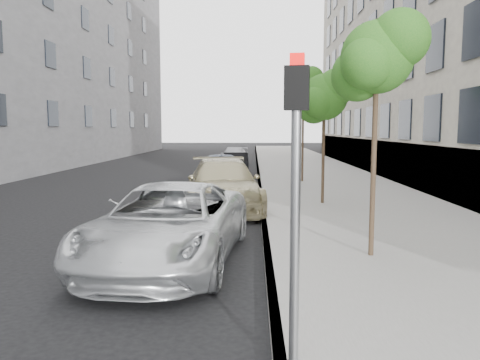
{
  "coord_description": "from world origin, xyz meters",
  "views": [
    {
      "loc": [
        0.88,
        -7.55,
        2.61
      ],
      "look_at": [
        0.59,
        2.57,
        1.5
      ],
      "focal_mm": 35.0,
      "sensor_mm": 36.0,
      "label": 1
    }
  ],
  "objects_px": {
    "tree_near": "(378,57)",
    "signal_pole": "(296,177)",
    "tree_mid": "(325,97)",
    "minivan": "(169,224)",
    "suv": "(223,185)",
    "sedan_black": "(236,164)",
    "sedan_rear": "(234,157)",
    "sedan_blue": "(221,169)",
    "tree_far": "(304,85)"
  },
  "relations": [
    {
      "from": "signal_pole",
      "to": "sedan_rear",
      "type": "xyz_separation_m",
      "value": [
        -1.77,
        28.46,
        -1.5
      ]
    },
    {
      "from": "minivan",
      "to": "sedan_rear",
      "type": "bearing_deg",
      "value": 94.65
    },
    {
      "from": "minivan",
      "to": "sedan_black",
      "type": "height_order",
      "value": "minivan"
    },
    {
      "from": "suv",
      "to": "sedan_rear",
      "type": "bearing_deg",
      "value": 83.68
    },
    {
      "from": "signal_pole",
      "to": "sedan_black",
      "type": "height_order",
      "value": "signal_pole"
    },
    {
      "from": "suv",
      "to": "minivan",
      "type": "bearing_deg",
      "value": -103.6
    },
    {
      "from": "signal_pole",
      "to": "sedan_black",
      "type": "relative_size",
      "value": 0.82
    },
    {
      "from": "tree_near",
      "to": "sedan_blue",
      "type": "distance_m",
      "value": 13.07
    },
    {
      "from": "tree_mid",
      "to": "suv",
      "type": "relative_size",
      "value": 0.79
    },
    {
      "from": "sedan_black",
      "to": "sedan_rear",
      "type": "relative_size",
      "value": 0.88
    },
    {
      "from": "tree_mid",
      "to": "signal_pole",
      "type": "relative_size",
      "value": 1.38
    },
    {
      "from": "suv",
      "to": "sedan_black",
      "type": "height_order",
      "value": "suv"
    },
    {
      "from": "tree_near",
      "to": "sedan_black",
      "type": "bearing_deg",
      "value": 101.03
    },
    {
      "from": "tree_near",
      "to": "suv",
      "type": "relative_size",
      "value": 0.84
    },
    {
      "from": "tree_near",
      "to": "minivan",
      "type": "xyz_separation_m",
      "value": [
        -3.98,
        -0.14,
        -3.18
      ]
    },
    {
      "from": "tree_mid",
      "to": "sedan_black",
      "type": "bearing_deg",
      "value": 107.47
    },
    {
      "from": "sedan_black",
      "to": "sedan_rear",
      "type": "height_order",
      "value": "sedan_black"
    },
    {
      "from": "tree_near",
      "to": "suv",
      "type": "height_order",
      "value": "tree_near"
    },
    {
      "from": "tree_near",
      "to": "sedan_rear",
      "type": "height_order",
      "value": "tree_near"
    },
    {
      "from": "tree_near",
      "to": "tree_mid",
      "type": "bearing_deg",
      "value": 90.0
    },
    {
      "from": "tree_far",
      "to": "minivan",
      "type": "distance_m",
      "value": 14.26
    },
    {
      "from": "sedan_blue",
      "to": "minivan",
      "type": "bearing_deg",
      "value": -95.58
    },
    {
      "from": "signal_pole",
      "to": "minivan",
      "type": "xyz_separation_m",
      "value": [
        -2.06,
        4.3,
        -1.37
      ]
    },
    {
      "from": "sedan_black",
      "to": "tree_mid",
      "type": "bearing_deg",
      "value": -74.7
    },
    {
      "from": "sedan_black",
      "to": "suv",
      "type": "bearing_deg",
      "value": -92.17
    },
    {
      "from": "tree_near",
      "to": "suv",
      "type": "bearing_deg",
      "value": 119.05
    },
    {
      "from": "tree_mid",
      "to": "sedan_rear",
      "type": "height_order",
      "value": "tree_mid"
    },
    {
      "from": "tree_far",
      "to": "sedan_black",
      "type": "height_order",
      "value": "tree_far"
    },
    {
      "from": "tree_near",
      "to": "sedan_black",
      "type": "distance_m",
      "value": 17.71
    },
    {
      "from": "sedan_rear",
      "to": "tree_near",
      "type": "bearing_deg",
      "value": -76.85
    },
    {
      "from": "tree_far",
      "to": "sedan_rear",
      "type": "xyz_separation_m",
      "value": [
        -3.7,
        11.02,
        -3.97
      ]
    },
    {
      "from": "minivan",
      "to": "suv",
      "type": "bearing_deg",
      "value": 89.22
    },
    {
      "from": "suv",
      "to": "tree_near",
      "type": "bearing_deg",
      "value": -68.45
    },
    {
      "from": "minivan",
      "to": "sedan_blue",
      "type": "height_order",
      "value": "same"
    },
    {
      "from": "tree_near",
      "to": "tree_mid",
      "type": "height_order",
      "value": "tree_near"
    },
    {
      "from": "tree_far",
      "to": "suv",
      "type": "height_order",
      "value": "tree_far"
    },
    {
      "from": "signal_pole",
      "to": "sedan_blue",
      "type": "relative_size",
      "value": 0.71
    },
    {
      "from": "tree_near",
      "to": "signal_pole",
      "type": "relative_size",
      "value": 1.46
    },
    {
      "from": "sedan_rear",
      "to": "minivan",
      "type": "bearing_deg",
      "value": -86.28
    },
    {
      "from": "tree_far",
      "to": "tree_mid",
      "type": "bearing_deg",
      "value": -90.0
    },
    {
      "from": "tree_mid",
      "to": "signal_pole",
      "type": "distance_m",
      "value": 11.21
    },
    {
      "from": "tree_near",
      "to": "tree_mid",
      "type": "relative_size",
      "value": 1.06
    },
    {
      "from": "tree_near",
      "to": "signal_pole",
      "type": "height_order",
      "value": "tree_near"
    },
    {
      "from": "tree_far",
      "to": "sedan_blue",
      "type": "xyz_separation_m",
      "value": [
        -3.8,
        -0.91,
        -3.84
      ]
    },
    {
      "from": "tree_far",
      "to": "sedan_black",
      "type": "relative_size",
      "value": 1.37
    },
    {
      "from": "minivan",
      "to": "suv",
      "type": "xyz_separation_m",
      "value": [
        0.66,
        6.13,
        0.04
      ]
    },
    {
      "from": "suv",
      "to": "sedan_blue",
      "type": "relative_size",
      "value": 1.24
    },
    {
      "from": "tree_near",
      "to": "minivan",
      "type": "height_order",
      "value": "tree_near"
    },
    {
      "from": "minivan",
      "to": "sedan_rear",
      "type": "distance_m",
      "value": 24.16
    },
    {
      "from": "sedan_blue",
      "to": "sedan_rear",
      "type": "height_order",
      "value": "sedan_blue"
    }
  ]
}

